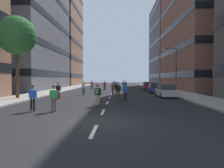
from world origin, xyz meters
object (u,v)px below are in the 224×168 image
skater_3 (83,87)px  skater_9 (118,90)px  skater_8 (97,93)px  skater_6 (92,84)px  parked_car_mid (148,86)px  skater_4 (115,84)px  skater_1 (105,85)px  skater_7 (117,88)px  skater_11 (113,87)px  skater_13 (58,90)px  skater_0 (126,85)px  skater_12 (124,84)px  skater_2 (125,91)px  skater_5 (54,97)px  parked_car_far (155,88)px  street_tree_near (17,36)px  streetlamp_right (173,65)px  skater_10 (33,97)px  parked_car_near (166,91)px

skater_3 → skater_9: 7.54m
skater_8 → skater_6: bearing=98.5°
skater_9 → skater_6: bearing=105.1°
parked_car_mid → skater_4: (-6.40, 1.80, 0.29)m
skater_1 → skater_7: 12.80m
skater_9 → skater_11: 6.41m
skater_8 → skater_13: 7.35m
skater_0 → skater_7: 13.30m
parked_car_mid → skater_3: skater_3 is taller
skater_8 → skater_12: bearing=84.0°
skater_8 → skater_9: same height
skater_9 → skater_11: (-0.78, 6.36, 0.03)m
skater_1 → skater_4: size_ratio=1.00×
skater_2 → skater_5: (-4.99, -6.61, 0.00)m
parked_car_far → skater_9: 11.42m
parked_car_mid → skater_12: 4.83m
parked_car_mid → skater_9: bearing=-107.0°
skater_0 → skater_5: 26.31m
skater_4 → skater_11: (0.06, -13.56, 0.03)m
skater_8 → skater_1: bearing=92.4°
skater_4 → skater_13: bearing=-105.9°
skater_0 → skater_8: size_ratio=1.00×
street_tree_near → skater_13: size_ratio=4.85×
skater_3 → skater_13: bearing=-107.1°
skater_3 → skater_6: 14.51m
parked_car_far → streetlamp_right: bearing=-30.5°
parked_car_mid → skater_3: bearing=-130.0°
skater_1 → skater_7: size_ratio=1.00×
skater_10 → skater_12: size_ratio=1.00×
skater_1 → skater_8: 22.38m
skater_0 → skater_8: same height
street_tree_near → skater_13: 7.15m
skater_9 → skater_3: bearing=128.8°
streetlamp_right → skater_1: 13.89m
street_tree_near → skater_0: size_ratio=4.85×
skater_10 → skater_13: 8.25m
skater_3 → skater_10: size_ratio=1.00×
street_tree_near → skater_1: (8.13, 17.10, -5.71)m
skater_2 → skater_0: bearing=88.1°
parked_car_far → skater_11: bearing=-150.3°
streetlamp_right → skater_12: bearing=122.2°
street_tree_near → streetlamp_right: size_ratio=1.33×
parked_car_far → skater_6: bearing=136.8°
skater_5 → parked_car_far: bearing=61.3°
skater_4 → skater_5: 28.21m
skater_6 → skater_9: 21.10m
parked_car_near → parked_car_mid: same height
skater_1 → skater_2: (3.29, -18.45, 0.00)m
skater_1 → skater_5: 25.12m
skater_0 → skater_7: bearing=-96.7°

